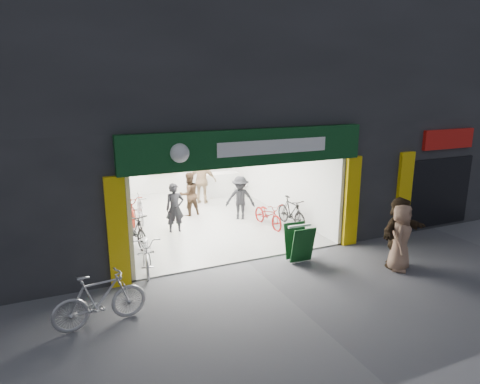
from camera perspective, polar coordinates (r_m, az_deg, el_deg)
ground at (r=11.44m, az=0.94°, el=-9.26°), size 60.00×60.00×0.00m
building at (r=15.44m, az=-3.79°, el=13.34°), size 17.00×10.27×8.00m
bike_left_front at (r=11.07m, az=-12.34°, el=-7.67°), size 0.95×1.95×0.98m
bike_left_midfront at (r=12.60m, az=-13.90°, el=-4.84°), size 0.84×1.82×1.06m
bike_left_midback at (r=14.82m, az=-14.30°, el=-2.10°), size 0.79×1.93×0.99m
bike_left_back at (r=14.80m, az=-13.16°, el=-2.12°), size 0.57×1.62×0.96m
bike_right_front at (r=14.02m, az=6.86°, el=-2.69°), size 0.51×1.66×0.99m
bike_right_mid at (r=13.94m, az=3.78°, el=-3.02°), size 0.68×1.65×0.85m
bike_right_back at (r=15.96m, az=-0.11°, el=-0.41°), size 0.74×1.76×1.02m
parked_bike at (r=8.90m, az=-18.18°, el=-13.42°), size 1.85×0.72×1.08m
customer_a at (r=13.43m, az=-8.68°, el=-2.19°), size 0.59×0.40×1.59m
customer_b at (r=15.09m, az=-6.82°, el=-0.32°), size 0.86×0.72×1.57m
customer_c at (r=14.51m, az=0.03°, el=-0.87°), size 1.15×0.98×1.54m
customer_d at (r=16.47m, az=-5.07°, el=1.49°), size 1.17×0.91×1.86m
pedestrian_near at (r=11.41m, az=20.61°, el=-5.69°), size 0.98×0.95×1.70m
pedestrian_far at (r=11.56m, az=20.45°, el=-5.06°), size 1.78×0.95×1.83m
sandwich_board at (r=11.39m, az=7.89°, el=-6.60°), size 0.66×0.66×0.97m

